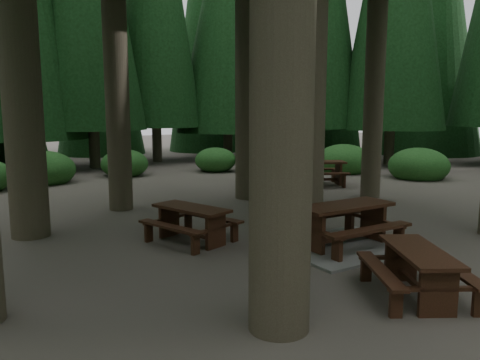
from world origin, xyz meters
TOP-DOWN VIEW (x-y plane):
  - ground at (0.00, 0.00)m, footprint 80.00×80.00m
  - picnic_table_a at (0.59, -1.14)m, footprint 2.78×2.38m
  - picnic_table_b at (-1.64, 1.02)m, footprint 1.74×1.98m
  - picnic_table_d at (5.93, 4.70)m, footprint 2.56×2.44m
  - picnic_table_e at (-0.52, -3.48)m, footprint 2.06×2.14m
  - shrub_ring at (0.70, 0.75)m, footprint 23.86×24.64m

SIDE VIEW (x-z plane):
  - ground at x=0.00m, z-range 0.00..0.00m
  - picnic_table_a at x=0.59m, z-range -0.13..0.75m
  - shrub_ring at x=0.70m, z-range -0.35..1.15m
  - picnic_table_e at x=-0.52m, z-range 0.12..0.84m
  - picnic_table_b at x=-1.64m, z-range 0.12..0.86m
  - picnic_table_d at x=5.93m, z-range 0.14..1.01m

